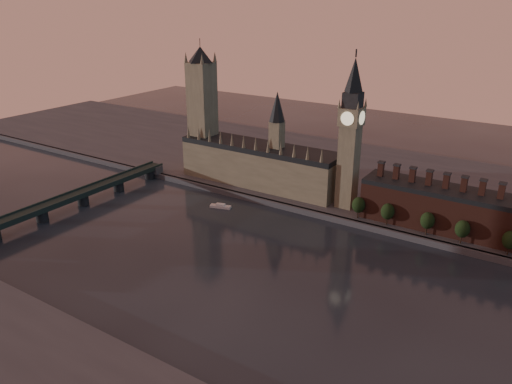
# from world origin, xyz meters

# --- Properties ---
(ground) EXTENTS (900.00, 900.00, 0.00)m
(ground) POSITION_xyz_m (0.00, 0.00, 0.00)
(ground) COLOR black
(ground) RESTS_ON ground
(north_bank) EXTENTS (900.00, 182.00, 4.00)m
(north_bank) POSITION_xyz_m (0.00, 178.04, 2.00)
(north_bank) COLOR #48484D
(north_bank) RESTS_ON ground
(palace_of_westminster) EXTENTS (130.00, 30.30, 74.00)m
(palace_of_westminster) POSITION_xyz_m (-64.41, 114.91, 21.63)
(palace_of_westminster) COLOR #7D7458
(palace_of_westminster) RESTS_ON north_bank
(victoria_tower) EXTENTS (24.00, 24.00, 108.00)m
(victoria_tower) POSITION_xyz_m (-120.00, 115.00, 59.09)
(victoria_tower) COLOR #7D7458
(victoria_tower) RESTS_ON north_bank
(big_ben) EXTENTS (15.00, 15.00, 107.00)m
(big_ben) POSITION_xyz_m (10.00, 110.00, 56.83)
(big_ben) COLOR #7D7458
(big_ben) RESTS_ON north_bank
(chimney_block) EXTENTS (110.00, 25.00, 37.00)m
(chimney_block) POSITION_xyz_m (80.00, 110.00, 17.82)
(chimney_block) COLOR #4F271E
(chimney_block) RESTS_ON north_bank
(embankment_tree_0) EXTENTS (8.60, 8.60, 14.88)m
(embankment_tree_0) POSITION_xyz_m (25.11, 95.23, 13.47)
(embankment_tree_0) COLOR black
(embankment_tree_0) RESTS_ON north_bank
(embankment_tree_1) EXTENTS (8.60, 8.60, 14.88)m
(embankment_tree_1) POSITION_xyz_m (44.89, 95.16, 13.47)
(embankment_tree_1) COLOR black
(embankment_tree_1) RESTS_ON north_bank
(embankment_tree_2) EXTENTS (8.60, 8.60, 14.88)m
(embankment_tree_2) POSITION_xyz_m (70.13, 95.04, 13.47)
(embankment_tree_2) COLOR black
(embankment_tree_2) RESTS_ON north_bank
(embankment_tree_3) EXTENTS (8.60, 8.60, 14.88)m
(embankment_tree_3) POSITION_xyz_m (90.78, 94.22, 13.47)
(embankment_tree_3) COLOR black
(embankment_tree_3) RESTS_ON north_bank
(embankment_tree_4) EXTENTS (8.60, 8.60, 14.88)m
(embankment_tree_4) POSITION_xyz_m (116.60, 93.86, 13.47)
(embankment_tree_4) COLOR black
(embankment_tree_4) RESTS_ON north_bank
(westminster_bridge) EXTENTS (14.00, 200.00, 11.55)m
(westminster_bridge) POSITION_xyz_m (-155.00, -2.70, 7.44)
(westminster_bridge) COLOR black
(westminster_bridge) RESTS_ON ground
(river_boat) EXTENTS (15.80, 8.51, 3.04)m
(river_boat) POSITION_xyz_m (-67.77, 67.05, 1.16)
(river_boat) COLOR silver
(river_boat) RESTS_ON ground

